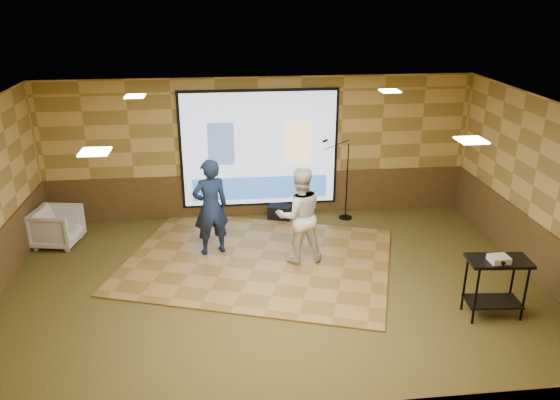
{
  "coord_description": "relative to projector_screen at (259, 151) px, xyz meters",
  "views": [
    {
      "loc": [
        -0.79,
        -7.56,
        4.71
      ],
      "look_at": [
        0.16,
        1.02,
        1.3
      ],
      "focal_mm": 35.0,
      "sensor_mm": 36.0,
      "label": 1
    }
  ],
  "objects": [
    {
      "name": "room_shell",
      "position": [
        0.0,
        -3.44,
        0.62
      ],
      "size": [
        9.04,
        7.04,
        3.02
      ],
      "color": "tan",
      "rests_on": "ground"
    },
    {
      "name": "wainscot_right",
      "position": [
        4.48,
        -3.44,
        -1.0
      ],
      "size": [
        0.04,
        7.0,
        0.95
      ],
      "primitive_type": "cube",
      "color": "#462C17",
      "rests_on": "ground"
    },
    {
      "name": "av_table",
      "position": [
        3.2,
        -4.27,
        -0.81
      ],
      "size": [
        0.91,
        0.48,
        0.95
      ],
      "rotation": [
        0.0,
        0.0,
        -0.08
      ],
      "color": "black",
      "rests_on": "ground"
    },
    {
      "name": "player_right",
      "position": [
        0.53,
        -2.22,
        -0.56
      ],
      "size": [
        0.93,
        0.77,
        1.76
      ],
      "primitive_type": "imported",
      "rotation": [
        0.0,
        0.0,
        3.26
      ],
      "color": "silver",
      "rests_on": "dance_floor"
    },
    {
      "name": "downlight_se",
      "position": [
        2.2,
        -4.94,
        1.5
      ],
      "size": [
        0.32,
        0.32,
        0.02
      ],
      "primitive_type": "cube",
      "color": "beige",
      "rests_on": "room_shell"
    },
    {
      "name": "banquet_chair",
      "position": [
        -4.0,
        -1.01,
        -1.1
      ],
      "size": [
        0.95,
        0.93,
        0.74
      ],
      "primitive_type": "imported",
      "rotation": [
        0.0,
        0.0,
        1.39
      ],
      "color": "gray",
      "rests_on": "ground"
    },
    {
      "name": "mic_stand",
      "position": [
        1.76,
        -0.36,
        -0.98
      ],
      "size": [
        0.7,
        0.29,
        1.79
      ],
      "rotation": [
        0.0,
        0.0,
        0.03
      ],
      "color": "black",
      "rests_on": "ground"
    },
    {
      "name": "downlight_nw",
      "position": [
        -2.2,
        -1.64,
        1.5
      ],
      "size": [
        0.32,
        0.32,
        0.02
      ],
      "primitive_type": "cube",
      "color": "beige",
      "rests_on": "room_shell"
    },
    {
      "name": "projector_screen",
      "position": [
        0.0,
        0.0,
        0.0
      ],
      "size": [
        3.32,
        0.06,
        2.52
      ],
      "color": "black",
      "rests_on": "room_shell"
    },
    {
      "name": "ground",
      "position": [
        0.0,
        -3.44,
        -1.47
      ],
      "size": [
        9.0,
        9.0,
        0.0
      ],
      "primitive_type": "plane",
      "color": "#313719",
      "rests_on": "ground"
    },
    {
      "name": "dance_floor",
      "position": [
        -0.2,
        -2.13,
        -1.46
      ],
      "size": [
        5.56,
        4.85,
        0.03
      ],
      "primitive_type": "cube",
      "rotation": [
        0.0,
        0.0,
        -0.32
      ],
      "color": "olive",
      "rests_on": "ground"
    },
    {
      "name": "player_left",
      "position": [
        -1.03,
        -1.74,
        -0.53
      ],
      "size": [
        0.77,
        0.62,
        1.82
      ],
      "primitive_type": "imported",
      "rotation": [
        0.0,
        0.0,
        3.45
      ],
      "color": "#152243",
      "rests_on": "dance_floor"
    },
    {
      "name": "projector",
      "position": [
        3.16,
        -4.34,
        -0.48
      ],
      "size": [
        0.29,
        0.24,
        0.09
      ],
      "primitive_type": "cube",
      "rotation": [
        0.0,
        0.0,
        0.04
      ],
      "color": "silver",
      "rests_on": "av_table"
    },
    {
      "name": "downlight_ne",
      "position": [
        2.2,
        -1.64,
        1.5
      ],
      "size": [
        0.32,
        0.32,
        0.02
      ],
      "primitive_type": "cube",
      "color": "beige",
      "rests_on": "room_shell"
    },
    {
      "name": "downlight_sw",
      "position": [
        -2.2,
        -4.94,
        1.5
      ],
      "size": [
        0.32,
        0.32,
        0.02
      ],
      "primitive_type": "cube",
      "color": "beige",
      "rests_on": "room_shell"
    },
    {
      "name": "wainscot_back",
      "position": [
        0.0,
        0.04,
        -1.0
      ],
      "size": [
        9.0,
        0.04,
        0.95
      ],
      "primitive_type": "cube",
      "color": "#462C17",
      "rests_on": "ground"
    },
    {
      "name": "duffel_bag",
      "position": [
        0.41,
        -0.23,
        -1.33
      ],
      "size": [
        0.56,
        0.46,
        0.3
      ],
      "primitive_type": "cube",
      "rotation": [
        0.0,
        0.0,
        -0.34
      ],
      "color": "black",
      "rests_on": "ground"
    }
  ]
}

